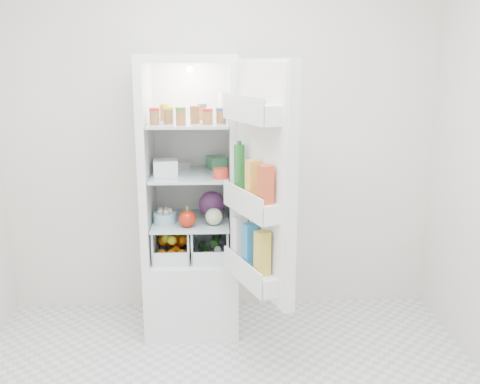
{
  "coord_description": "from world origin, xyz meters",
  "views": [
    {
      "loc": [
        -0.03,
        -2.19,
        1.76
      ],
      "look_at": [
        0.11,
        0.95,
        0.99
      ],
      "focal_mm": 40.0,
      "sensor_mm": 36.0,
      "label": 1
    }
  ],
  "objects_px": {
    "fridge_door": "(261,187)",
    "red_cabbage": "(212,204)",
    "refrigerator": "(192,229)",
    "mushroom_bowl": "(165,218)"
  },
  "relations": [
    {
      "from": "fridge_door",
      "to": "red_cabbage",
      "type": "bearing_deg",
      "value": 2.75
    },
    {
      "from": "refrigerator",
      "to": "red_cabbage",
      "type": "distance_m",
      "value": 0.22
    },
    {
      "from": "refrigerator",
      "to": "fridge_door",
      "type": "distance_m",
      "value": 0.86
    },
    {
      "from": "red_cabbage",
      "to": "mushroom_bowl",
      "type": "bearing_deg",
      "value": -157.94
    },
    {
      "from": "refrigerator",
      "to": "red_cabbage",
      "type": "xyz_separation_m",
      "value": [
        0.14,
        -0.0,
        0.17
      ]
    },
    {
      "from": "fridge_door",
      "to": "refrigerator",
      "type": "bearing_deg",
      "value": 12.31
    },
    {
      "from": "refrigerator",
      "to": "fridge_door",
      "type": "xyz_separation_m",
      "value": [
        0.41,
        -0.62,
        0.43
      ]
    },
    {
      "from": "red_cabbage",
      "to": "mushroom_bowl",
      "type": "relative_size",
      "value": 1.2
    },
    {
      "from": "red_cabbage",
      "to": "mushroom_bowl",
      "type": "height_order",
      "value": "red_cabbage"
    },
    {
      "from": "red_cabbage",
      "to": "fridge_door",
      "type": "xyz_separation_m",
      "value": [
        0.27,
        -0.61,
        0.26
      ]
    }
  ]
}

